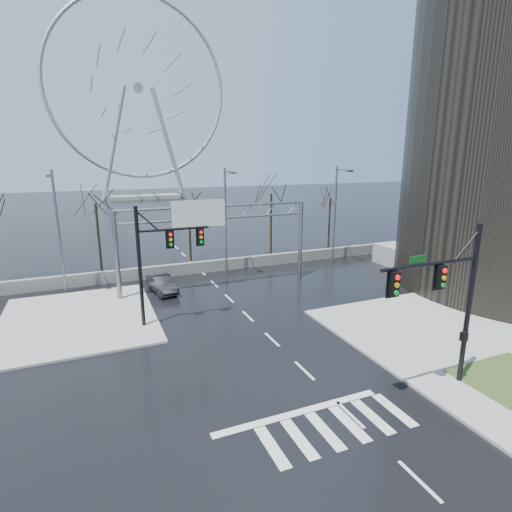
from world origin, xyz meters
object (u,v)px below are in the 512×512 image
signal_mast_near (450,294)px  signal_mast_far (157,255)px  ferris_wheel (139,96)px  sign_gantry (212,228)px  car (162,284)px

signal_mast_near → signal_mast_far: (-11.01, 13.00, -0.04)m
signal_mast_near → ferris_wheel: bearing=90.1°
sign_gantry → ferris_wheel: ferris_wheel is taller
car → signal_mast_near: bearing=-72.7°
ferris_wheel → car: 83.81m
sign_gantry → ferris_wheel: (5.38, 80.04, 20.95)m
signal_mast_near → sign_gantry: size_ratio=0.49×
sign_gantry → car: sign_gantry is taller
signal_mast_far → ferris_wheel: size_ratio=0.16×
sign_gantry → ferris_wheel: size_ratio=0.32×
sign_gantry → signal_mast_near: bearing=-73.8°
signal_mast_near → sign_gantry: 19.79m
sign_gantry → car: (-4.24, 0.76, -4.48)m
signal_mast_near → car: signal_mast_near is taller
signal_mast_far → car: signal_mast_far is taller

